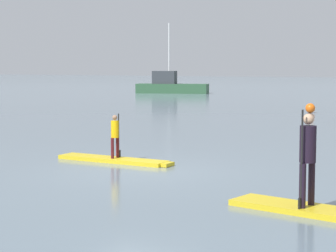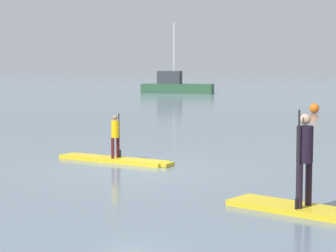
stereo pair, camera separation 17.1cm
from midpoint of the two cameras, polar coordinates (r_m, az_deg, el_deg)
name	(u,v)px [view 1 (the left image)]	position (r m, az deg, el deg)	size (l,w,h in m)	color
ground_plane	(138,171)	(14.98, -2.96, -4.01)	(240.00, 240.00, 0.00)	slate
paddleboard_near	(115,160)	(16.46, -5.00, -3.00)	(3.23, 0.60, 0.10)	gold
paddler_child_solo	(115,134)	(16.39, -4.99, -0.70)	(0.19, 0.39, 1.12)	#4C1419
paddleboard_far	(324,212)	(10.93, 13.15, -7.41)	(3.32, 1.22, 0.10)	gold
paddler_adult	(307,154)	(10.89, 11.79, -2.41)	(0.31, 0.49, 1.63)	black
fishing_boat_green_midground	(170,86)	(56.97, 0.13, 3.60)	(6.51, 3.57, 6.15)	#2D5638
mooring_buoy_mid	(310,108)	(34.05, 12.32, 1.56)	(0.50, 0.50, 0.50)	orange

